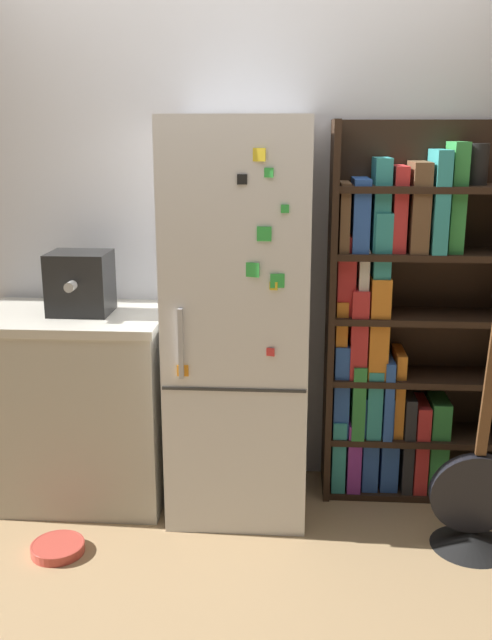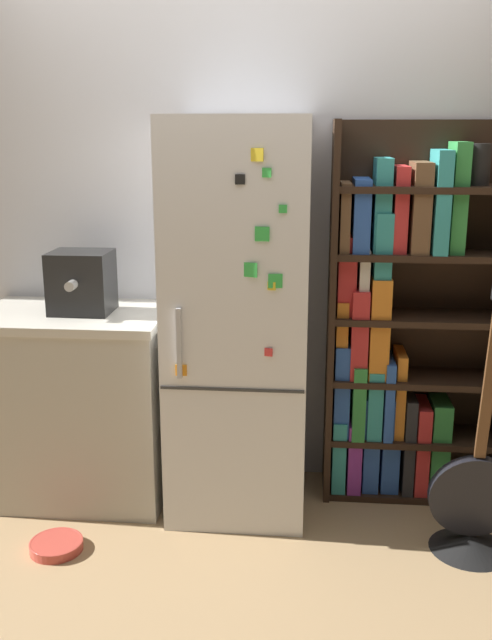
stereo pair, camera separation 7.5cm
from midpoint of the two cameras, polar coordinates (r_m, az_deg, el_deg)
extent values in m
plane|color=tan|center=(3.46, -0.09, -15.19)|extent=(16.00, 16.00, 0.00)
cube|color=silver|center=(3.49, 0.63, 7.74)|extent=(8.00, 0.05, 2.60)
cube|color=silver|center=(3.24, 0.12, -0.06)|extent=(0.62, 0.63, 1.80)
cube|color=#333333|center=(3.00, -0.42, -5.59)|extent=(0.61, 0.01, 0.01)
cube|color=#B2B2B7|center=(2.96, -4.65, -1.89)|extent=(0.02, 0.02, 0.30)
cube|color=orange|center=(3.00, -4.50, -4.03)|extent=(0.05, 0.01, 0.05)
cube|color=yellow|center=(2.80, 1.69, 13.08)|extent=(0.05, 0.02, 0.05)
cube|color=green|center=(2.81, 3.74, 8.86)|extent=(0.03, 0.01, 0.03)
cube|color=green|center=(2.85, 1.10, 4.03)|extent=(0.06, 0.02, 0.06)
cube|color=red|center=(2.93, 2.54, -2.60)|extent=(0.03, 0.01, 0.03)
cube|color=yellow|center=(2.86, 2.81, 2.72)|extent=(0.03, 0.01, 0.03)
cube|color=black|center=(2.81, 0.30, 11.19)|extent=(0.04, 0.01, 0.04)
cube|color=green|center=(2.83, 2.06, 6.89)|extent=(0.06, 0.01, 0.06)
cube|color=green|center=(2.86, 3.11, 3.13)|extent=(0.06, 0.01, 0.06)
cube|color=green|center=(2.80, 2.45, 11.70)|extent=(0.04, 0.02, 0.04)
cube|color=black|center=(3.38, 7.45, 0.35)|extent=(0.03, 0.31, 1.79)
cube|color=black|center=(3.56, 14.14, 0.76)|extent=(0.87, 0.03, 1.79)
cube|color=black|center=(3.74, 13.60, -12.93)|extent=(0.81, 0.28, 0.03)
cube|color=black|center=(3.62, 13.88, -8.97)|extent=(0.81, 0.28, 0.03)
cube|color=black|center=(3.51, 14.18, -4.52)|extent=(0.81, 0.28, 0.03)
cube|color=black|center=(3.43, 14.49, 0.18)|extent=(0.81, 0.28, 0.03)
cube|color=black|center=(3.37, 14.82, 5.08)|extent=(0.81, 0.28, 0.03)
cube|color=black|center=(3.33, 15.16, 10.13)|extent=(0.81, 0.28, 0.03)
cube|color=teal|center=(3.62, 8.01, -10.16)|extent=(0.06, 0.26, 0.36)
cube|color=purple|center=(3.62, 9.20, -10.29)|extent=(0.06, 0.26, 0.35)
cube|color=#2D59B2|center=(3.61, 10.51, -9.31)|extent=(0.08, 0.23, 0.48)
cube|color=#2D59B2|center=(3.62, 11.99, -9.31)|extent=(0.08, 0.23, 0.48)
cube|color=#262628|center=(3.62, 13.36, -9.39)|extent=(0.05, 0.24, 0.48)
cube|color=red|center=(3.64, 14.34, -9.66)|extent=(0.06, 0.24, 0.44)
cube|color=#338C3F|center=(3.65, 15.67, -9.55)|extent=(0.09, 0.21, 0.46)
cube|color=#2D59B2|center=(3.49, 8.26, -5.31)|extent=(0.07, 0.23, 0.45)
cube|color=#338C3F|center=(3.51, 9.55, -6.05)|extent=(0.06, 0.27, 0.36)
cube|color=teal|center=(3.52, 10.78, -6.26)|extent=(0.07, 0.24, 0.34)
cube|color=#2D59B2|center=(3.52, 11.84, -5.93)|extent=(0.04, 0.26, 0.38)
cube|color=orange|center=(3.53, 12.70, -5.65)|extent=(0.05, 0.22, 0.41)
cube|color=orange|center=(3.41, 8.26, -1.29)|extent=(0.05, 0.21, 0.37)
cube|color=red|center=(3.41, 9.61, -0.85)|extent=(0.08, 0.26, 0.42)
cube|color=orange|center=(3.41, 11.17, -0.47)|extent=(0.09, 0.24, 0.48)
cube|color=red|center=(3.35, 8.69, 3.65)|extent=(0.08, 0.20, 0.37)
cube|color=silver|center=(3.36, 9.97, 3.13)|extent=(0.05, 0.23, 0.31)
cube|color=teal|center=(3.34, 11.41, 4.44)|extent=(0.08, 0.21, 0.48)
cube|color=brown|center=(3.29, 8.55, 8.18)|extent=(0.04, 0.22, 0.31)
cube|color=#2D59B2|center=(3.31, 9.82, 8.30)|extent=(0.07, 0.25, 0.33)
cube|color=teal|center=(3.32, 11.43, 9.03)|extent=(0.07, 0.21, 0.42)
cube|color=red|center=(3.33, 12.79, 8.67)|extent=(0.06, 0.22, 0.38)
cube|color=brown|center=(3.34, 14.28, 8.76)|extent=(0.08, 0.27, 0.40)
cube|color=teal|center=(3.34, 15.80, 9.11)|extent=(0.07, 0.27, 0.45)
cube|color=#338C3F|center=(3.36, 17.11, 9.34)|extent=(0.07, 0.22, 0.48)
cylinder|color=black|center=(3.37, 18.76, 11.70)|extent=(0.10, 0.10, 0.18)
cube|color=#BCB7A8|center=(3.56, -12.66, -6.84)|extent=(0.86, 0.58, 0.88)
cube|color=beige|center=(3.42, -13.09, 0.32)|extent=(0.88, 0.60, 0.04)
cube|color=black|center=(3.37, -12.39, 2.99)|extent=(0.27, 0.23, 0.29)
cylinder|color=#A5A39E|center=(3.23, -13.17, 2.69)|extent=(0.04, 0.06, 0.04)
cone|color=black|center=(3.34, 18.11, -16.58)|extent=(0.34, 0.34, 0.06)
cylinder|color=black|center=(3.24, 18.43, -13.23)|extent=(0.38, 0.10, 0.38)
cube|color=brown|center=(2.96, 19.60, -4.68)|extent=(0.04, 0.12, 0.69)
cylinder|color=#D84C3F|center=(3.28, -14.27, -17.09)|extent=(0.23, 0.23, 0.04)
torus|color=#D84C3F|center=(3.28, -14.29, -16.86)|extent=(0.23, 0.23, 0.01)
camera|label=1|loc=(0.04, -89.34, 0.18)|focal=40.00mm
camera|label=2|loc=(0.04, 90.66, -0.18)|focal=40.00mm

